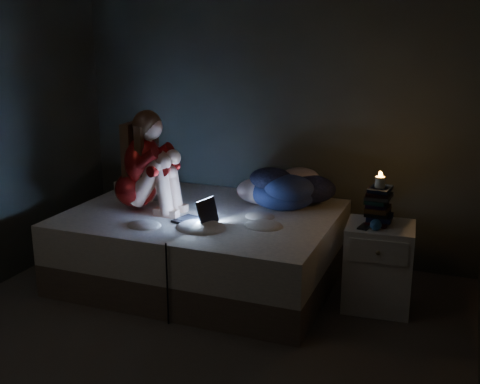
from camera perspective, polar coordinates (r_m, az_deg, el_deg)
The scene contains 12 objects.
floor at distance 3.91m, azimuth -6.26°, elevation -15.19°, with size 3.60×3.80×0.02m, color #4C4641.
wall_back at distance 5.17m, azimuth 3.19°, elevation 7.91°, with size 3.60×0.02×2.60m, color #333430.
bed at distance 4.79m, azimuth -3.61°, elevation -5.21°, with size 2.08×1.56×0.57m, color beige, non-canonical shape.
pillow at distance 5.25m, azimuth -9.22°, elevation 0.46°, with size 0.44×0.31×0.13m, color white.
woman at distance 4.73m, azimuth -10.20°, elevation 3.07°, with size 0.51×0.33×0.82m, color maroon, non-canonical shape.
laptop at distance 4.42m, azimuth -4.48°, elevation -1.67°, with size 0.30×0.21×0.21m, color black, non-canonical shape.
clothes_pile at distance 4.80m, azimuth 4.18°, elevation 0.57°, with size 0.58×0.46×0.35m, color navy, non-canonical shape.
nightstand at distance 4.42m, azimuth 13.29°, elevation -7.03°, with size 0.47×0.42×0.63m, color silver.
book_stack at distance 4.30m, azimuth 13.30°, elevation -1.35°, with size 0.19×0.25×0.26m, color black, non-canonical shape.
candle at distance 4.26m, azimuth 13.44°, elevation 0.82°, with size 0.07×0.07×0.08m, color beige.
phone at distance 4.24m, azimuth 11.95°, elevation -3.27°, with size 0.07×0.14×0.01m, color black.
blue_orb at distance 4.18m, azimuth 12.92°, elevation -3.11°, with size 0.08×0.08×0.08m, color #215590.
Camera 1 is at (1.60, -2.96, 1.97)m, focal length 43.91 mm.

